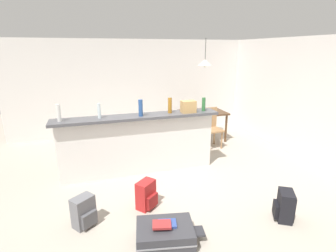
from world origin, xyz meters
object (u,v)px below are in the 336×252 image
Objects in this scene: bottle_amber at (170,105)px; backpack_black at (285,206)px; bottle_green at (204,104)px; dining_table at (203,115)px; backpack_grey at (84,212)px; book_stack at (165,224)px; pendant_lamp at (205,63)px; bottle_blue at (141,108)px; bottle_clear at (99,111)px; grocery_bag at (188,107)px; dining_chair_near_partition at (211,126)px; bottle_white at (59,113)px; suitcase_flat_charcoal at (165,234)px; backpack_red at (146,195)px.

bottle_amber is 0.67× the size of backpack_black.
dining_table is (0.64, 1.40, -0.60)m from bottle_green.
book_stack is at bearing -32.88° from backpack_grey.
bottle_green is at bearing -114.77° from pendant_lamp.
dining_table is at bearing 37.85° from bottle_blue.
bottle_clear is 1.59m from grocery_bag.
dining_chair_near_partition is at bearing 84.56° from backpack_black.
bottle_amber is at bearing 0.82° from bottle_white.
bottle_white reaches higher than bottle_clear.
book_stack reaches higher than suitcase_flat_charcoal.
bottle_clear is 0.61× the size of backpack_grey.
bottle_clear is 1.26m from bottle_amber.
dining_chair_near_partition reaches higher than book_stack.
backpack_red is (0.54, -1.13, -1.05)m from bottle_clear.
backpack_grey is at bearing -169.44° from backpack_red.
pendant_lamp is (1.88, 1.48, 0.67)m from bottle_blue.
bottle_clear is 0.61× the size of backpack_red.
suitcase_flat_charcoal is at bearing -72.26° from bottle_clear.
bottle_amber reaches higher than grocery_bag.
backpack_grey is at bearing -142.95° from dining_chair_near_partition.
bottle_amber is 0.30× the size of dining_chair_near_partition.
backpack_red is at bearing 94.81° from suitcase_flat_charcoal.
bottle_white is 1.11× the size of bottle_clear.
dining_table reaches higher than book_stack.
backpack_black is at bearing -62.35° from bottle_amber.
bottle_clear is at bearing 1.79° from bottle_white.
bottle_amber is at bearing 39.37° from backpack_grey.
dining_chair_near_partition is 3.62m from backpack_grey.
bottle_clear is at bearing -179.67° from bottle_amber.
backpack_red is at bearing -43.45° from bottle_white.
bottle_white is at bearing -155.96° from pendant_lamp.
bottle_green reaches higher than grocery_bag.
backpack_grey is (-2.25, -1.28, -1.05)m from bottle_green.
bottle_clear is 3.02m from pendant_lamp.
dining_chair_near_partition is at bearing 54.93° from suitcase_flat_charcoal.
dining_table is at bearing -120.67° from pendant_lamp.
bottle_clear is at bearing -160.96° from dining_chair_near_partition.
dining_table is (1.30, 1.37, -0.62)m from bottle_amber.
bottle_green is 2.23m from backpack_black.
grocery_bag is 2.51m from backpack_grey.
grocery_bag reaches higher than backpack_black.
bottle_amber is 0.67× the size of backpack_grey.
backpack_grey is (-0.93, 0.60, 0.09)m from suitcase_flat_charcoal.
grocery_bag is (2.23, -0.04, -0.03)m from bottle_white.
grocery_bag is at bearing -123.91° from dining_table.
bottle_amber is at bearing -146.00° from dining_chair_near_partition.
dining_table is at bearing 51.21° from backpack_red.
bottle_green is 0.61× the size of backpack_black.
grocery_bag is at bearing 0.64° from bottle_blue.
bottle_green is 0.98× the size of grocery_bag.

